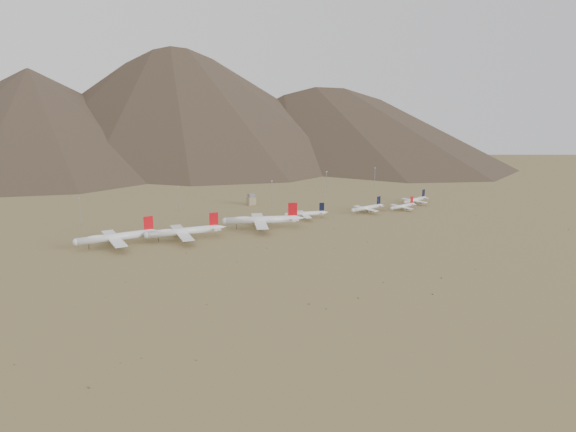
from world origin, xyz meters
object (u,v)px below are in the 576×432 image
widebody_east (261,220)px  narrowbody_a (306,214)px  widebody_west (116,237)px  control_tower (251,200)px  narrowbody_b (367,208)px  widebody_centre (183,231)px

widebody_east → narrowbody_a: (53.65, 11.38, -2.97)m
widebody_west → control_tower: bearing=28.3°
widebody_east → widebody_west: bearing=-162.7°
narrowbody_b → narrowbody_a: bearing=167.1°
narrowbody_a → control_tower: 83.36m
narrowbody_b → control_tower: (-86.24, 88.88, 0.65)m
widebody_east → narrowbody_a: bearing=32.8°
narrowbody_a → narrowbody_b: (67.05, -7.76, -0.05)m
widebody_centre → widebody_east: (73.03, 1.51, 0.59)m
narrowbody_b → control_tower: size_ratio=3.63×
control_tower → narrowbody_a: bearing=-76.7°
widebody_east → control_tower: bearing=90.4°
widebody_west → widebody_east: bearing=-3.1°
widebody_west → widebody_east: 126.15m
widebody_west → narrowbody_b: (246.60, -4.18, -2.58)m
widebody_centre → narrowbody_a: (126.68, 12.89, -2.38)m
widebody_east → control_tower: (34.45, 92.49, -2.38)m
widebody_east → narrowbody_b: 120.79m
widebody_east → narrowbody_a: 54.92m
control_tower → narrowbody_b: bearing=-45.9°
narrowbody_a → narrowbody_b: 67.50m
widebody_west → widebody_centre: bearing=-9.5°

